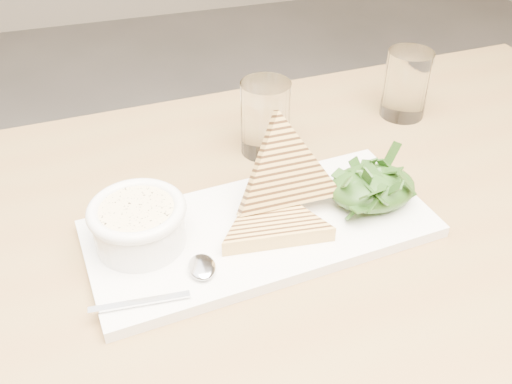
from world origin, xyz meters
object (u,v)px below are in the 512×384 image
object	(u,v)px
platter	(261,229)
glass_near	(265,118)
table_top	(327,243)
glass_far	(406,84)
soup_bowl	(140,229)

from	to	relation	value
platter	glass_near	world-z (taller)	glass_near
table_top	glass_far	bearing A→B (deg)	45.27
platter	soup_bowl	size ratio (longest dim) A/B	3.98
table_top	glass_near	distance (m)	0.21
glass_near	glass_far	world-z (taller)	same
platter	table_top	bearing A→B (deg)	-15.26
platter	soup_bowl	xyz separation A→B (m)	(-0.14, 0.01, 0.03)
soup_bowl	glass_near	size ratio (longest dim) A/B	0.95
platter	glass_near	bearing A→B (deg)	70.03
table_top	glass_far	size ratio (longest dim) A/B	11.03
table_top	glass_near	xyz separation A→B (m)	(-0.02, 0.20, 0.08)
table_top	platter	xyz separation A→B (m)	(-0.08, 0.02, 0.03)
soup_bowl	glass_far	world-z (taller)	glass_far
platter	glass_near	distance (m)	0.20
table_top	platter	bearing A→B (deg)	164.74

